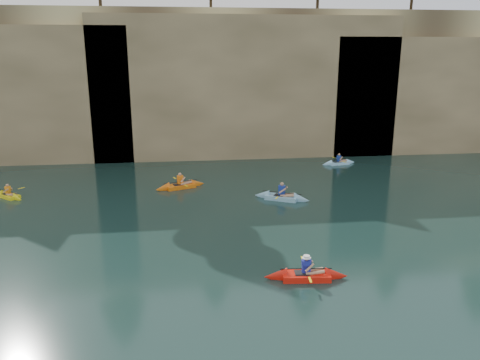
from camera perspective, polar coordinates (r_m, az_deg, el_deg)
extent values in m
plane|color=black|center=(17.18, 4.58, -13.54)|extent=(160.00, 160.00, 0.00)
cube|color=#C9B87B|center=(44.89, -3.04, 12.39)|extent=(70.00, 16.00, 12.00)
cube|color=tan|center=(37.76, 0.87, 11.40)|extent=(24.00, 2.40, 11.40)
cube|color=black|center=(37.28, -8.22, 4.84)|extent=(3.50, 1.00, 3.20)
cube|color=black|center=(39.42, 12.65, 6.15)|extent=(5.00, 1.00, 4.50)
cube|color=red|center=(18.16, 8.03, -11.46)|extent=(2.52, 1.00, 0.28)
cone|color=red|center=(18.39, 11.66, -11.29)|extent=(0.93, 0.81, 0.73)
cone|color=red|center=(18.02, 4.33, -11.58)|extent=(0.93, 0.81, 0.73)
cube|color=black|center=(18.09, 7.57, -11.16)|extent=(0.59, 0.51, 0.04)
cube|color=#1C269C|center=(18.00, 8.08, -10.38)|extent=(0.34, 0.23, 0.47)
sphere|color=tan|center=(17.86, 8.12, -9.40)|extent=(0.20, 0.20, 0.20)
cylinder|color=black|center=(18.04, 8.07, -10.66)|extent=(1.95, 0.22, 0.04)
cube|color=yellow|center=(18.82, 7.63, -9.50)|extent=(0.12, 0.43, 0.02)
cube|color=yellow|center=(17.27, 8.55, -11.93)|extent=(0.12, 0.43, 0.02)
cylinder|color=white|center=(17.84, 8.12, -9.30)|extent=(0.34, 0.34, 0.09)
cube|color=orange|center=(29.68, -7.28, -0.73)|extent=(2.63, 1.62, 0.27)
cone|color=orange|center=(30.09, -5.18, -0.44)|extent=(1.09, 1.01, 0.75)
cone|color=orange|center=(29.31, -9.45, -1.02)|extent=(1.09, 1.01, 0.75)
cube|color=black|center=(29.60, -7.56, -0.57)|extent=(0.68, 0.63, 0.04)
cube|color=orange|center=(29.57, -7.31, 0.01)|extent=(0.40, 0.33, 0.50)
sphere|color=tan|center=(29.48, -7.33, 0.69)|extent=(0.21, 0.21, 0.21)
cylinder|color=black|center=(29.60, -7.30, -0.21)|extent=(2.09, 0.82, 0.04)
cube|color=yellow|center=(30.52, -7.97, 0.24)|extent=(0.22, 0.42, 0.02)
cube|color=yellow|center=(28.70, -6.59, -0.69)|extent=(0.22, 0.42, 0.02)
cube|color=#7FB7D4|center=(27.25, 5.10, -2.11)|extent=(2.63, 1.87, 0.29)
cone|color=#7FB7D4|center=(26.99, 7.54, -2.36)|extent=(1.15, 1.10, 0.78)
cone|color=#7FB7D4|center=(27.56, 2.70, -1.87)|extent=(1.15, 1.10, 0.78)
cube|color=black|center=(27.25, 4.80, -1.85)|extent=(0.71, 0.69, 0.04)
cube|color=navy|center=(27.13, 5.12, -1.27)|extent=(0.42, 0.37, 0.52)
sphere|color=tan|center=(27.03, 5.14, -0.50)|extent=(0.22, 0.22, 0.22)
cylinder|color=black|center=(27.17, 5.11, -1.54)|extent=(2.09, 1.08, 0.04)
cube|color=yellow|center=(28.15, 5.66, -0.95)|extent=(0.26, 0.41, 0.02)
cube|color=yellow|center=(26.19, 4.51, -2.17)|extent=(0.26, 0.41, 0.02)
cube|color=yellow|center=(30.73, -26.37, -1.72)|extent=(1.93, 1.78, 0.23)
cone|color=yellow|center=(29.96, -25.46, -2.02)|extent=(0.94, 0.93, 0.63)
cone|color=yellow|center=(31.52, -27.23, -1.44)|extent=(0.94, 0.93, 0.63)
cube|color=black|center=(30.84, -26.53, -1.52)|extent=(0.68, 0.66, 0.04)
cube|color=orange|center=(30.65, -26.44, -1.13)|extent=(0.34, 0.33, 0.42)
sphere|color=tan|center=(30.57, -26.51, -0.58)|extent=(0.18, 0.18, 0.18)
cylinder|color=black|center=(30.67, -26.42, -1.26)|extent=(1.45, 1.24, 0.04)
cube|color=yellow|center=(31.07, -25.11, -0.91)|extent=(0.33, 0.37, 0.02)
cube|color=#98D8FF|center=(36.49, 11.93, 2.06)|extent=(2.24, 1.08, 0.24)
cone|color=#98D8FF|center=(37.00, 13.30, 2.16)|extent=(0.87, 0.78, 0.64)
cone|color=#98D8FF|center=(36.00, 10.53, 1.95)|extent=(0.87, 0.78, 0.64)
cube|color=black|center=(36.40, 11.74, 2.18)|extent=(0.62, 0.50, 0.04)
cube|color=navy|center=(36.42, 11.96, 2.57)|extent=(0.32, 0.24, 0.43)
sphere|color=tan|center=(36.35, 11.99, 3.05)|extent=(0.18, 0.18, 0.18)
cylinder|color=black|center=(36.43, 11.95, 2.45)|extent=(1.87, 0.40, 0.04)
cube|color=yellow|center=(37.15, 11.30, 2.74)|extent=(0.16, 0.43, 0.02)
cube|color=yellow|center=(35.72, 12.63, 2.16)|extent=(0.16, 0.43, 0.02)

